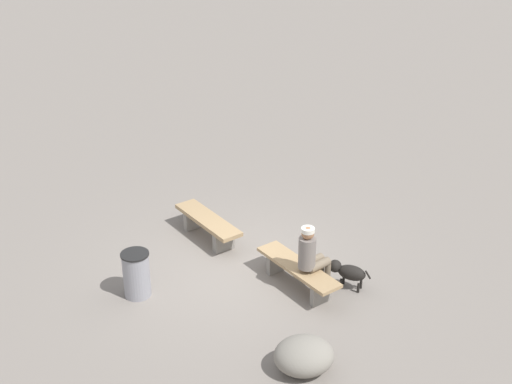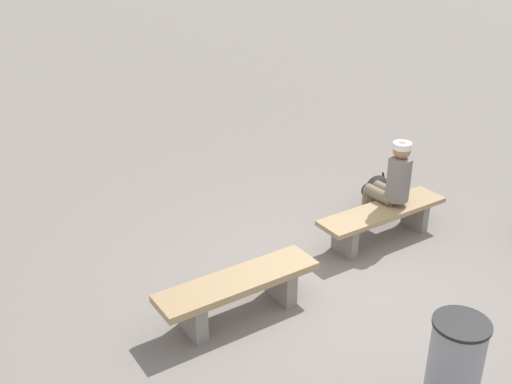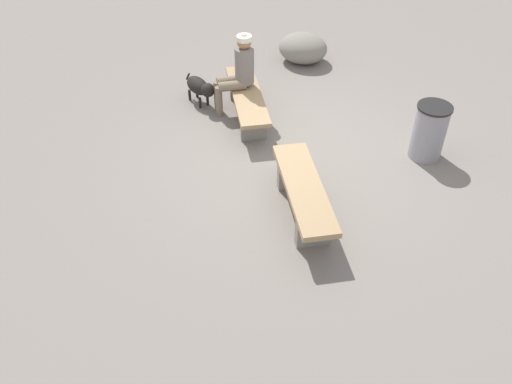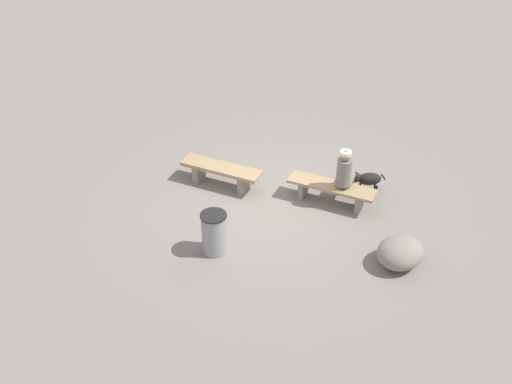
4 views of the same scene
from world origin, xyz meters
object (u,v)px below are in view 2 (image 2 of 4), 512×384
(dog, at_px, (375,188))
(trash_bin, at_px, (455,362))
(bench_left, at_px, (238,289))
(bench_right, at_px, (382,217))
(seated_person, at_px, (392,181))

(dog, relative_size, trash_bin, 0.88)
(bench_left, xyz_separation_m, bench_right, (2.34, 0.04, -0.00))
(bench_left, distance_m, dog, 3.02)
(seated_person, distance_m, trash_bin, 2.96)
(seated_person, relative_size, trash_bin, 1.56)
(dog, height_order, trash_bin, trash_bin)
(seated_person, xyz_separation_m, trash_bin, (-1.94, -2.21, -0.31))
(bench_left, relative_size, seated_person, 1.40)
(bench_left, bearing_deg, trash_bin, -65.70)
(seated_person, relative_size, dog, 1.76)
(bench_right, xyz_separation_m, trash_bin, (-1.71, -2.14, 0.09))
(dog, xyz_separation_m, trash_bin, (-2.31, -2.75, 0.09))
(bench_left, bearing_deg, bench_right, 8.43)
(bench_right, relative_size, seated_person, 1.44)
(bench_right, relative_size, dog, 2.53)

